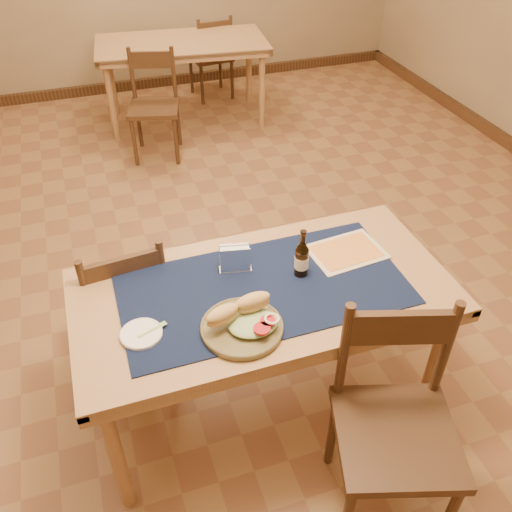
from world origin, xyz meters
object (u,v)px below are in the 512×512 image
object	(u,v)px
back_table	(182,50)
napkin_holder	(235,259)
chair_main_near	(395,422)
beer_bottle	(302,259)
sandwich_plate	(244,322)
chair_main_far	(126,302)
main_table	(263,303)

from	to	relation	value
back_table	napkin_holder	distance (m)	3.22
chair_main_near	beer_bottle	bearing A→B (deg)	101.29
back_table	sandwich_plate	size ratio (longest dim) A/B	4.93
chair_main_far	beer_bottle	xyz separation A→B (m)	(0.74, -0.40, 0.39)
chair_main_far	main_table	bearing A→B (deg)	-37.62
sandwich_plate	napkin_holder	xyz separation A→B (m)	(0.07, 0.35, 0.02)
back_table	chair_main_near	world-z (taller)	chair_main_near
napkin_holder	main_table	bearing A→B (deg)	-62.92
chair_main_far	back_table	bearing A→B (deg)	71.91
chair_main_far	beer_bottle	size ratio (longest dim) A/B	3.80
napkin_holder	back_table	bearing A→B (deg)	81.69
sandwich_plate	beer_bottle	xyz separation A→B (m)	(0.33, 0.23, 0.05)
beer_bottle	napkin_holder	size ratio (longest dim) A/B	1.55
chair_main_near	sandwich_plate	bearing A→B (deg)	137.45
sandwich_plate	main_table	bearing A→B (deg)	52.54
chair_main_near	napkin_holder	size ratio (longest dim) A/B	6.61
sandwich_plate	beer_bottle	world-z (taller)	beer_bottle
main_table	back_table	xyz separation A→B (m)	(0.39, 3.33, 0.00)
main_table	chair_main_far	distance (m)	0.74
main_table	back_table	size ratio (longest dim) A/B	1.01
chair_main_near	beer_bottle	size ratio (longest dim) A/B	4.27
back_table	chair_main_near	xyz separation A→B (m)	(-0.07, -3.96, -0.16)
chair_main_near	napkin_holder	bearing A→B (deg)	116.76
chair_main_far	sandwich_plate	world-z (taller)	sandwich_plate
back_table	chair_main_near	bearing A→B (deg)	-91.07
main_table	sandwich_plate	world-z (taller)	sandwich_plate
chair_main_near	beer_bottle	distance (m)	0.75
main_table	napkin_holder	bearing A→B (deg)	117.08
sandwich_plate	napkin_holder	distance (m)	0.36
chair_main_far	sandwich_plate	distance (m)	0.82
chair_main_far	chair_main_near	size ratio (longest dim) A/B	0.89
chair_main_far	beer_bottle	distance (m)	0.93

